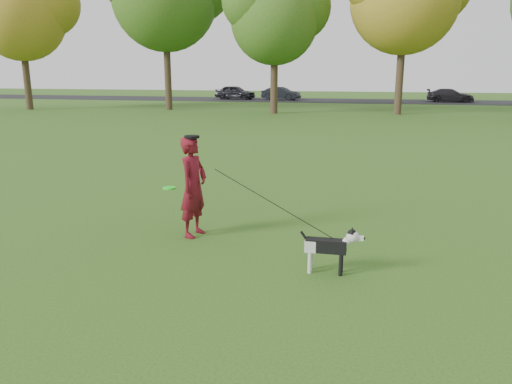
% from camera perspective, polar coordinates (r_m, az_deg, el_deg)
% --- Properties ---
extents(ground, '(120.00, 120.00, 0.00)m').
position_cam_1_polar(ground, '(8.25, -1.80, -6.52)').
color(ground, '#285116').
rests_on(ground, ground).
extents(road, '(120.00, 7.00, 0.02)m').
position_cam_1_polar(road, '(47.62, 10.01, 10.23)').
color(road, black).
rests_on(road, ground).
extents(man, '(0.55, 0.72, 1.77)m').
position_cam_1_polar(man, '(8.73, -7.17, 0.60)').
color(man, maroon).
rests_on(man, ground).
extents(dog, '(0.93, 0.19, 0.70)m').
position_cam_1_polar(dog, '(7.25, 8.57, -6.00)').
color(dog, black).
rests_on(dog, ground).
extents(car_left, '(4.09, 2.16, 1.33)m').
position_cam_1_polar(car_left, '(49.11, -2.39, 11.32)').
color(car_left, black).
rests_on(car_left, road).
extents(car_mid, '(3.84, 2.16, 1.20)m').
position_cam_1_polar(car_mid, '(48.19, 2.87, 11.19)').
color(car_mid, black).
rests_on(car_mid, road).
extents(car_right, '(4.11, 1.92, 1.16)m').
position_cam_1_polar(car_right, '(48.13, 21.30, 10.25)').
color(car_right, black).
rests_on(car_right, road).
extents(man_held_items, '(3.14, 1.33, 1.31)m').
position_cam_1_polar(man_held_items, '(7.77, 1.84, -1.23)').
color(man_held_items, '#20FF26').
rests_on(man_held_items, ground).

